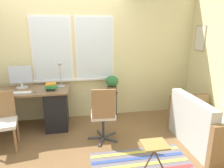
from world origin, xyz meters
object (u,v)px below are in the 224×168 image
at_px(monitor, 21,77).
at_px(mouse, 35,92).
at_px(book_stack, 51,87).
at_px(potted_plant, 112,83).
at_px(keyboard, 18,93).
at_px(desk_chair_wooden, 2,120).
at_px(desk_lamp, 60,70).
at_px(office_chair_swivel, 103,114).
at_px(plant_stand, 112,96).
at_px(couch_loveseat, 205,127).
at_px(folding_stool, 154,147).

bearing_deg(monitor, mouse, -50.43).
relative_size(book_stack, potted_plant, 0.60).
distance_m(keyboard, desk_chair_wooden, 0.52).
bearing_deg(monitor, keyboard, -86.70).
distance_m(desk_lamp, book_stack, 0.37).
relative_size(keyboard, potted_plant, 1.21).
xyz_separation_m(keyboard, desk_chair_wooden, (-0.18, -0.39, -0.31)).
bearing_deg(office_chair_swivel, plant_stand, -104.86).
bearing_deg(couch_loveseat, desk_chair_wooden, 81.32).
xyz_separation_m(monitor, mouse, (0.30, -0.36, -0.19)).
distance_m(desk_chair_wooden, couch_loveseat, 3.25).
bearing_deg(desk_chair_wooden, folding_stool, -34.09).
bearing_deg(desk_lamp, desk_chair_wooden, -141.89).
bearing_deg(plant_stand, potted_plant, -36.87).
bearing_deg(desk_chair_wooden, plant_stand, 11.82).
distance_m(monitor, couch_loveseat, 3.36).
height_order(couch_loveseat, plant_stand, couch_loveseat).
xyz_separation_m(book_stack, office_chair_swivel, (0.87, -0.59, -0.34)).
bearing_deg(monitor, plant_stand, -0.54).
bearing_deg(desk_lamp, office_chair_swivel, -48.91).
relative_size(monitor, book_stack, 1.99).
xyz_separation_m(book_stack, potted_plant, (1.16, 0.25, -0.06)).
height_order(monitor, keyboard, monitor).
bearing_deg(keyboard, mouse, -0.85).
bearing_deg(desk_lamp, keyboard, -156.58).
bearing_deg(desk_chair_wooden, book_stack, 24.41).
height_order(couch_loveseat, folding_stool, couch_loveseat).
distance_m(mouse, office_chair_swivel, 1.27).
bearing_deg(mouse, potted_plant, 13.56).
xyz_separation_m(monitor, folding_stool, (1.97, -1.73, -0.61)).
bearing_deg(potted_plant, desk_lamp, -177.95).
relative_size(keyboard, desk_chair_wooden, 0.47).
distance_m(keyboard, potted_plant, 1.74).
height_order(keyboard, mouse, mouse).
bearing_deg(mouse, couch_loveseat, -17.57).
bearing_deg(couch_loveseat, book_stack, 68.80).
bearing_deg(book_stack, keyboard, -170.37).
bearing_deg(couch_loveseat, mouse, 72.43).
height_order(keyboard, plant_stand, keyboard).
relative_size(monitor, potted_plant, 1.18).
distance_m(keyboard, folding_stool, 2.42).
relative_size(office_chair_swivel, plant_stand, 1.63).
height_order(book_stack, folding_stool, book_stack).
distance_m(keyboard, book_stack, 0.55).
bearing_deg(folding_stool, plant_stand, 98.28).
distance_m(keyboard, desk_lamp, 0.82).
height_order(desk_lamp, book_stack, desk_lamp).
distance_m(desk_chair_wooden, plant_stand, 2.02).
bearing_deg(couch_loveseat, plant_stand, 47.56).
height_order(mouse, book_stack, book_stack).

